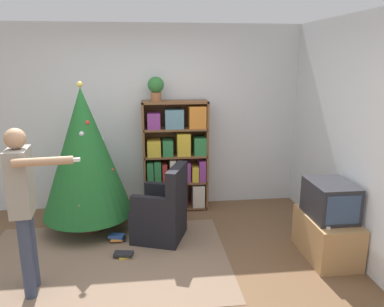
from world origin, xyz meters
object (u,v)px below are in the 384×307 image
at_px(bookshelf, 177,158).
at_px(standing_person, 24,199).
at_px(television, 330,200).
at_px(armchair, 162,213).
at_px(christmas_tree, 85,153).
at_px(potted_plant, 156,87).

height_order(bookshelf, standing_person, bookshelf).
relative_size(television, standing_person, 0.36).
relative_size(bookshelf, armchair, 1.70).
distance_m(television, armchair, 1.92).
relative_size(armchair, standing_person, 0.59).
relative_size(bookshelf, standing_person, 1.00).
bearing_deg(christmas_tree, television, -20.34).
bearing_deg(television, standing_person, -174.44).
height_order(bookshelf, armchair, bookshelf).
distance_m(television, potted_plant, 2.63).
distance_m(armchair, standing_person, 1.67).
bearing_deg(television, potted_plant, 138.88).
distance_m(armchair, potted_plant, 1.71).
xyz_separation_m(bookshelf, standing_person, (-1.51, -1.85, 0.16)).
bearing_deg(christmas_tree, potted_plant, 32.46).
height_order(armchair, potted_plant, potted_plant).
relative_size(standing_person, potted_plant, 4.76).
distance_m(bookshelf, christmas_tree, 1.32).
relative_size(christmas_tree, armchair, 2.04).
relative_size(christmas_tree, standing_person, 1.20).
distance_m(bookshelf, potted_plant, 1.03).
bearing_deg(christmas_tree, standing_person, -104.43).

